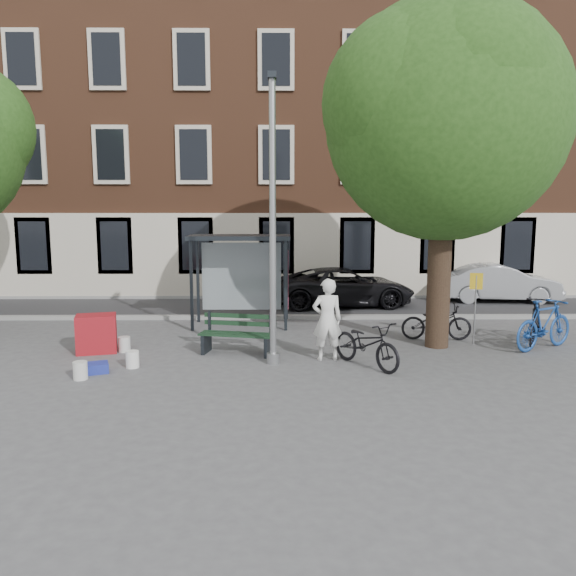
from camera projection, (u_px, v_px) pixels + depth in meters
The scene contains 22 objects.
ground at pixel (273, 364), 12.28m from camera, with size 90.00×90.00×0.00m, color #4C4C4F.
road at pixel (276, 308), 19.21m from camera, with size 40.00×4.00×0.01m, color #28282B.
curb_near at pixel (276, 317), 17.22m from camera, with size 40.00×0.25×0.12m, color gray.
curb_far at pixel (277, 297), 21.18m from camera, with size 40.00×0.25×0.12m, color gray.
building_row at pixel (277, 123), 24.17m from camera, with size 30.00×8.00×14.00m, color brown.
lamppost at pixel (273, 236), 11.89m from camera, with size 0.28×0.35×6.11m.
tree_right at pixel (447, 110), 12.91m from camera, with size 5.76×5.60×8.20m.
bus_shelter at pixel (254, 260), 16.07m from camera, with size 2.85×1.45×2.62m.
painter at pixel (327, 320), 12.46m from camera, with size 0.67×0.44×1.84m, color white.
bench at pixel (238, 336), 13.09m from camera, with size 1.83×0.92×0.90m.
bike_a at pixel (436, 322), 14.46m from camera, with size 0.62×1.78×0.94m, color black.
bike_b at pixel (544, 324), 13.46m from camera, with size 0.58×2.04×1.23m, color #1A4593.
bike_c at pixel (366, 344), 11.98m from camera, with size 0.67×1.93×1.01m, color black.
bike_d at pixel (535, 322), 13.94m from camera, with size 0.55×1.94×1.17m, color black.
car_dark at pixel (344, 287), 19.49m from camera, with size 2.22×4.81×1.34m, color black.
car_silver at pixel (500, 283), 20.39m from camera, with size 1.45×4.15×1.37m, color #9FA1A7.
red_stand at pixel (96, 334), 13.19m from camera, with size 0.90×0.60×0.90m, color maroon.
blue_crate at pixel (94, 368), 11.59m from camera, with size 0.55×0.40×0.20m, color #212E97.
bucket_a at pixel (132, 359), 11.96m from camera, with size 0.28×0.28×0.36m, color white.
bucket_b at pixel (80, 371), 11.13m from camera, with size 0.28×0.28×0.36m, color silver.
bucket_c at pixel (124, 344), 13.28m from camera, with size 0.28×0.28×0.36m, color silver.
notice_sign at pixel (476, 294), 13.88m from camera, with size 0.31×0.11×1.79m.
Camera 1 is at (0.19, -11.93, 3.37)m, focal length 35.00 mm.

